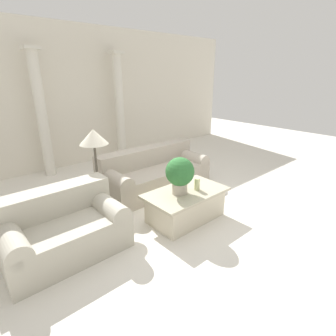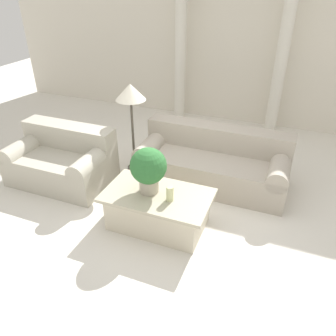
{
  "view_description": "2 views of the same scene",
  "coord_description": "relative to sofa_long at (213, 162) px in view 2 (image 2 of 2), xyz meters",
  "views": [
    {
      "loc": [
        -2.57,
        -2.87,
        2.14
      ],
      "look_at": [
        0.07,
        0.13,
        0.69
      ],
      "focal_mm": 28.0,
      "sensor_mm": 36.0,
      "label": 1
    },
    {
      "loc": [
        1.26,
        -3.2,
        2.66
      ],
      "look_at": [
        -0.02,
        0.02,
        0.6
      ],
      "focal_mm": 35.0,
      "sensor_mm": 36.0,
      "label": 2
    }
  ],
  "objects": [
    {
      "name": "column_left",
      "position": [
        -1.28,
        2.12,
        1.02
      ],
      "size": [
        0.3,
        0.3,
        2.63
      ],
      "color": "silver",
      "rests_on": "ground_plane"
    },
    {
      "name": "column_right",
      "position": [
        0.59,
        2.12,
        1.02
      ],
      "size": [
        0.3,
        0.3,
        2.63
      ],
      "color": "silver",
      "rests_on": "ground_plane"
    },
    {
      "name": "coffee_table",
      "position": [
        -0.35,
        -1.21,
        -0.09
      ],
      "size": [
        1.26,
        0.73,
        0.46
      ],
      "color": "beige",
      "rests_on": "ground_plane"
    },
    {
      "name": "loveseat",
      "position": [
        -2.05,
        -0.76,
        0.01
      ],
      "size": [
        1.43,
        0.88,
        0.79
      ],
      "color": "#B6B19F",
      "rests_on": "ground_plane"
    },
    {
      "name": "wall_back",
      "position": [
        -0.35,
        2.49,
        1.28
      ],
      "size": [
        10.0,
        0.06,
        3.2
      ],
      "color": "silver",
      "rests_on": "ground_plane"
    },
    {
      "name": "sofa_long",
      "position": [
        0.0,
        0.0,
        0.0
      ],
      "size": [
        2.11,
        0.88,
        0.79
      ],
      "color": "#ADA393",
      "rests_on": "ground_plane"
    },
    {
      "name": "potted_plant",
      "position": [
        -0.46,
        -1.19,
        0.45
      ],
      "size": [
        0.42,
        0.42,
        0.55
      ],
      "color": "#B2A893",
      "rests_on": "coffee_table"
    },
    {
      "name": "ground_plane",
      "position": [
        -0.35,
        -0.85,
        -0.32
      ],
      "size": [
        16.0,
        16.0,
        0.0
      ],
      "primitive_type": "plane",
      "color": "silver"
    },
    {
      "name": "pillar_candle",
      "position": [
        -0.17,
        -1.27,
        0.23
      ],
      "size": [
        0.08,
        0.08,
        0.18
      ],
      "color": "beige",
      "rests_on": "coffee_table"
    },
    {
      "name": "floor_lamp",
      "position": [
        -1.22,
        -0.1,
        0.86
      ],
      "size": [
        0.43,
        0.43,
        1.36
      ],
      "color": "#4C473D",
      "rests_on": "ground_plane"
    }
  ]
}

